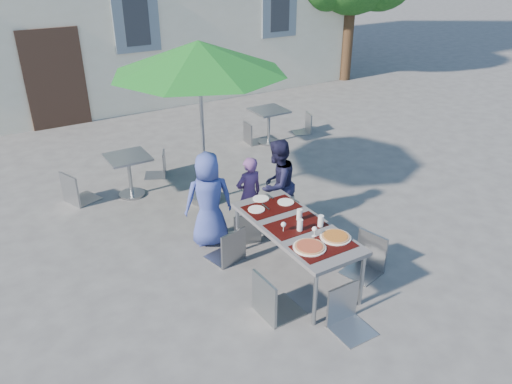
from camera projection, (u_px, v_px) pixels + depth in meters
ground at (335, 255)px, 6.87m from camera, size 90.00×90.00×0.00m
dining_table at (296, 229)px, 6.13m from camera, size 0.80×1.85×0.76m
pizza_near_left at (309, 247)px, 5.65m from camera, size 0.38×0.38×0.03m
pizza_near_right at (335, 237)px, 5.84m from camera, size 0.37×0.37×0.03m
glassware at (305, 222)px, 6.03m from camera, size 0.52×0.47×0.15m
place_settings at (268, 203)px, 6.61m from camera, size 0.70×0.48×0.01m
child_0 at (209, 200)px, 6.86m from camera, size 0.76×0.59×1.37m
child_1 at (249, 194)px, 7.24m from camera, size 0.43×0.28×1.16m
child_2 at (277, 185)px, 7.28m from camera, size 0.77×0.62×1.37m
chair_0 at (228, 226)px, 6.50m from camera, size 0.49×0.50×0.93m
chair_1 at (246, 209)px, 6.96m from camera, size 0.48×0.48×0.89m
chair_2 at (277, 193)px, 7.15m from camera, size 0.56×0.57×1.06m
chair_3 at (273, 271)px, 5.50m from camera, size 0.48×0.47×1.03m
chair_4 at (370, 233)px, 6.30m from camera, size 0.53×0.52×0.97m
chair_5 at (350, 286)px, 5.35m from camera, size 0.42×0.42×0.94m
patio_umbrella at (199, 58)px, 7.26m from camera, size 2.66×2.66×2.60m
cafe_table_0 at (129, 169)px, 8.28m from camera, size 0.67×0.67×0.72m
bg_chair_l_0 at (72, 169)px, 7.99m from camera, size 0.58×0.58×1.01m
bg_chair_r_0 at (158, 150)px, 8.98m from camera, size 0.51×0.51×0.86m
cafe_table_1 at (269, 120)px, 10.45m from camera, size 0.69×0.69×0.74m
bg_chair_l_1 at (252, 120)px, 10.45m from camera, size 0.42×0.42×0.87m
bg_chair_r_1 at (305, 112)px, 11.05m from camera, size 0.47×0.46×0.84m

